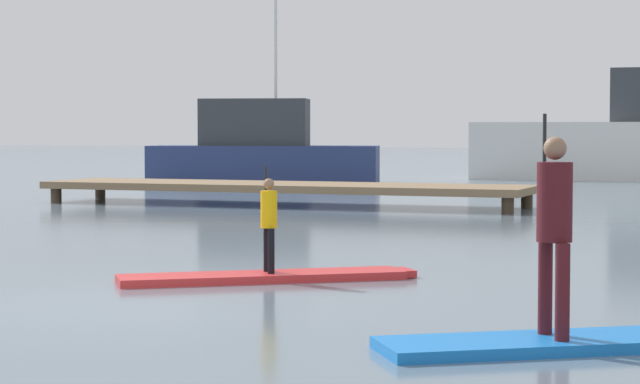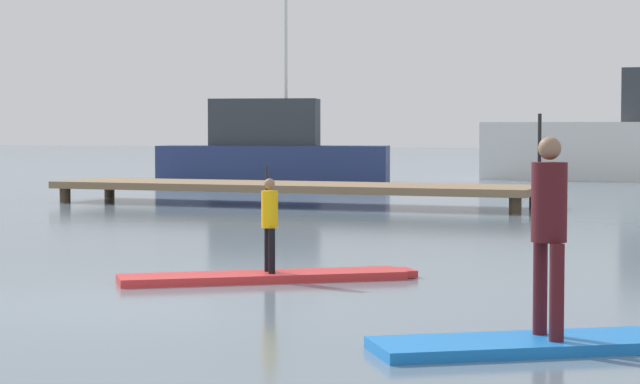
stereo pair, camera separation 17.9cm
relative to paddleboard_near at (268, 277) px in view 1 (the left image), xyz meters
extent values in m
plane|color=slate|center=(-0.49, -2.56, -0.05)|extent=(240.00, 240.00, 0.00)
cube|color=red|center=(-0.06, -0.04, 0.00)|extent=(3.30, 2.66, 0.10)
cube|color=red|center=(1.42, 1.03, 0.00)|extent=(0.48, 0.54, 0.09)
cylinder|color=black|center=(-0.06, 0.11, 0.33)|extent=(0.08, 0.08, 0.56)
cylinder|color=black|center=(0.08, -0.09, 0.33)|extent=(0.08, 0.08, 0.56)
cylinder|color=#F2B20C|center=(0.01, 0.01, 0.84)|extent=(0.29, 0.29, 0.46)
sphere|color=#8C664C|center=(0.01, 0.01, 1.16)|extent=(0.13, 0.13, 0.13)
cylinder|color=black|center=(-0.09, 0.15, 0.71)|extent=(0.03, 0.03, 1.32)
cube|color=black|center=(-0.09, 0.15, 0.14)|extent=(0.11, 0.13, 0.18)
cube|color=blue|center=(4.38, -3.30, 0.00)|extent=(3.42, 2.68, 0.10)
cylinder|color=#4C1419|center=(4.05, -3.31, 0.46)|extent=(0.12, 0.12, 0.82)
cylinder|color=#4C1419|center=(4.25, -3.60, 0.46)|extent=(0.12, 0.12, 0.82)
cylinder|color=#4C1419|center=(4.15, -3.45, 1.21)|extent=(0.42, 0.42, 0.68)
sphere|color=#8C664C|center=(4.15, -3.45, 1.66)|extent=(0.20, 0.20, 0.20)
cylinder|color=black|center=(4.03, -3.27, 1.01)|extent=(0.03, 0.03, 1.91)
cube|color=black|center=(4.03, -3.27, 0.14)|extent=(0.10, 0.13, 0.18)
cube|color=navy|center=(-11.49, 26.09, 0.62)|extent=(8.50, 4.18, 1.34)
cube|color=#33383D|center=(-11.81, 26.01, 2.13)|extent=(4.10, 2.38, 1.68)
cylinder|color=silver|center=(-11.07, 26.20, 5.31)|extent=(0.12, 0.12, 4.69)
cube|color=#846B4C|center=(-5.75, 14.17, 0.41)|extent=(12.48, 2.77, 0.18)
cylinder|color=#473828|center=(-11.69, 13.09, 0.23)|extent=(0.28, 0.28, 0.55)
cylinder|color=#473828|center=(-11.69, 15.26, 0.23)|extent=(0.28, 0.28, 0.55)
cylinder|color=#473828|center=(0.19, 13.09, 0.23)|extent=(0.28, 0.28, 0.55)
cylinder|color=#473828|center=(0.19, 15.26, 0.23)|extent=(0.28, 0.28, 0.55)
camera|label=1|loc=(5.96, -13.72, 1.81)|focal=67.85mm
camera|label=2|loc=(6.13, -13.65, 1.81)|focal=67.85mm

